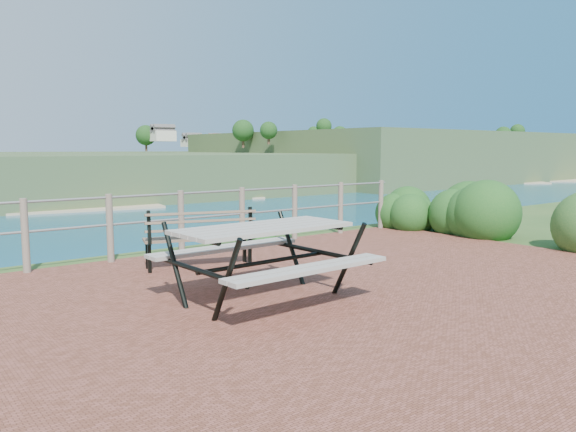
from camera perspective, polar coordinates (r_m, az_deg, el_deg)
name	(u,v)px	position (r m, az deg, el deg)	size (l,w,h in m)	color
ground	(320,298)	(6.39, 3.32, -8.33)	(10.00, 7.00, 0.12)	brown
safety_railing	(181,219)	(9.03, -10.80, -0.25)	(9.40, 0.10, 1.00)	#6B5B4C
distant_bay	(314,155)	(272.65, 2.62, 6.20)	(290.00, 232.36, 24.00)	#39542A
picnic_table	(264,255)	(6.12, -2.50, -3.96)	(1.97, 1.69, 0.82)	gray
park_bench	(199,229)	(7.91, -9.06, -1.31)	(1.54, 0.83, 0.85)	brown
shrub_right_front	(474,234)	(11.69, 18.39, -1.71)	(1.30, 1.30, 1.85)	#164919
shrub_right_edge	(404,228)	(12.20, 11.68, -1.16)	(1.14, 1.14, 1.62)	#164919
shrub_lip_east	(262,236)	(10.79, -2.71, -2.06)	(0.68, 0.68, 0.39)	#164919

